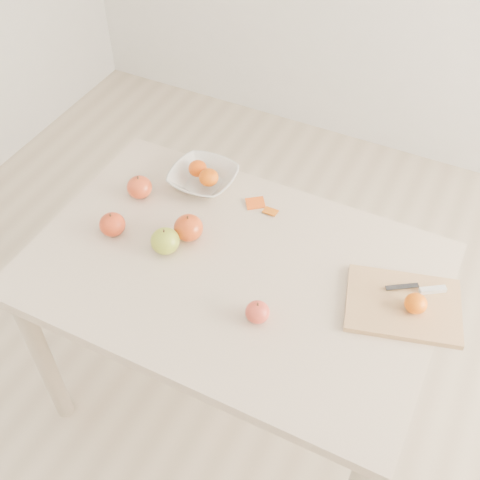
% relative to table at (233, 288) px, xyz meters
% --- Properties ---
extents(ground, '(3.50, 3.50, 0.00)m').
position_rel_table_xyz_m(ground, '(0.00, 0.00, -0.65)').
color(ground, '#C6B293').
rests_on(ground, ground).
extents(table, '(1.20, 0.80, 0.75)m').
position_rel_table_xyz_m(table, '(0.00, 0.00, 0.00)').
color(table, beige).
rests_on(table, ground).
extents(cutting_board, '(0.36, 0.30, 0.02)m').
position_rel_table_xyz_m(cutting_board, '(0.49, 0.08, 0.11)').
color(cutting_board, tan).
rests_on(cutting_board, table).
extents(board_tangerine, '(0.06, 0.06, 0.05)m').
position_rel_table_xyz_m(board_tangerine, '(0.52, 0.07, 0.14)').
color(board_tangerine, orange).
rests_on(board_tangerine, cutting_board).
extents(fruit_bowl, '(0.22, 0.22, 0.05)m').
position_rel_table_xyz_m(fruit_bowl, '(-0.25, 0.29, 0.13)').
color(fruit_bowl, silver).
rests_on(fruit_bowl, table).
extents(bowl_tangerine_near, '(0.06, 0.06, 0.05)m').
position_rel_table_xyz_m(bowl_tangerine_near, '(-0.28, 0.30, 0.15)').
color(bowl_tangerine_near, red).
rests_on(bowl_tangerine_near, fruit_bowl).
extents(bowl_tangerine_far, '(0.06, 0.06, 0.06)m').
position_rel_table_xyz_m(bowl_tangerine_far, '(-0.22, 0.27, 0.15)').
color(bowl_tangerine_far, orange).
rests_on(bowl_tangerine_far, fruit_bowl).
extents(orange_peel_a, '(0.07, 0.07, 0.01)m').
position_rel_table_xyz_m(orange_peel_a, '(-0.05, 0.27, 0.10)').
color(orange_peel_a, '#C6480E').
rests_on(orange_peel_a, table).
extents(orange_peel_b, '(0.05, 0.04, 0.01)m').
position_rel_table_xyz_m(orange_peel_b, '(0.00, 0.26, 0.10)').
color(orange_peel_b, '#CB5C0E').
rests_on(orange_peel_b, table).
extents(paring_knife, '(0.16, 0.09, 0.01)m').
position_rel_table_xyz_m(paring_knife, '(0.54, 0.15, 0.12)').
color(paring_knife, silver).
rests_on(paring_knife, cutting_board).
extents(apple_green, '(0.09, 0.09, 0.08)m').
position_rel_table_xyz_m(apple_green, '(-0.21, -0.03, 0.14)').
color(apple_green, olive).
rests_on(apple_green, table).
extents(apple_red_d, '(0.08, 0.08, 0.07)m').
position_rel_table_xyz_m(apple_red_d, '(-0.39, -0.04, 0.14)').
color(apple_red_d, '#A3160B').
rests_on(apple_red_d, table).
extents(apple_red_b, '(0.09, 0.09, 0.08)m').
position_rel_table_xyz_m(apple_red_b, '(-0.17, 0.05, 0.14)').
color(apple_red_b, maroon).
rests_on(apple_red_b, table).
extents(apple_red_e, '(0.07, 0.07, 0.06)m').
position_rel_table_xyz_m(apple_red_e, '(0.14, -0.13, 0.13)').
color(apple_red_e, maroon).
rests_on(apple_red_e, table).
extents(apple_red_a, '(0.08, 0.08, 0.07)m').
position_rel_table_xyz_m(apple_red_a, '(-0.41, 0.14, 0.14)').
color(apple_red_a, maroon).
rests_on(apple_red_a, table).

